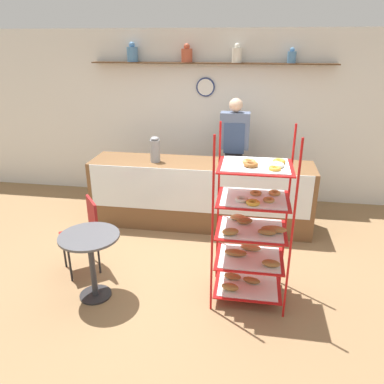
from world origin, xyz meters
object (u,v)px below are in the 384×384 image
at_px(cafe_table, 91,252).
at_px(coffee_carafe, 155,150).
at_px(pastry_rack, 251,229).
at_px(person_worker, 234,151).
at_px(donut_tray_counter, 252,162).
at_px(cafe_chair, 86,228).

bearing_deg(cafe_table, coffee_carafe, 82.78).
relative_size(cafe_table, coffee_carafe, 2.02).
xyz_separation_m(pastry_rack, person_worker, (-0.30, 2.20, 0.17)).
bearing_deg(cafe_table, donut_tray_counter, 51.28).
bearing_deg(cafe_chair, pastry_rack, 45.18).
bearing_deg(cafe_chair, coffee_carafe, 121.29).
height_order(coffee_carafe, donut_tray_counter, coffee_carafe).
distance_m(person_worker, cafe_table, 2.80).
xyz_separation_m(pastry_rack, coffee_carafe, (-1.36, 1.53, 0.33)).
distance_m(person_worker, cafe_chair, 2.55).
relative_size(pastry_rack, cafe_table, 2.48).
xyz_separation_m(person_worker, cafe_chair, (-1.55, -1.97, -0.43)).
xyz_separation_m(person_worker, cafe_table, (-1.28, -2.46, -0.42)).
height_order(pastry_rack, cafe_table, pastry_rack).
distance_m(person_worker, coffee_carafe, 1.26).
xyz_separation_m(cafe_table, cafe_chair, (-0.27, 0.49, -0.01)).
distance_m(cafe_chair, coffee_carafe, 1.52).
relative_size(pastry_rack, coffee_carafe, 5.00).
height_order(pastry_rack, donut_tray_counter, pastry_rack).
relative_size(person_worker, cafe_table, 2.43).
bearing_deg(cafe_chair, cafe_table, -8.73).
relative_size(cafe_table, cafe_chair, 0.84).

